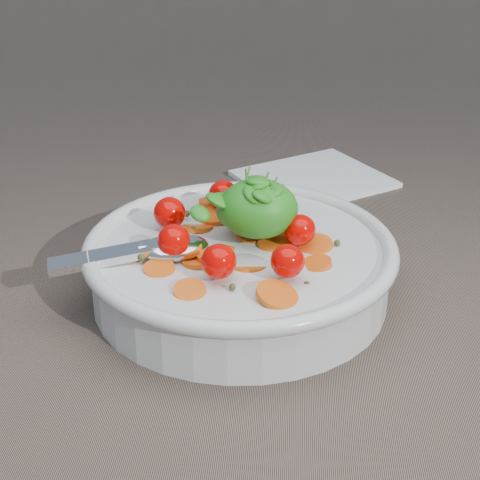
{
  "coord_description": "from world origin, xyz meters",
  "views": [
    {
      "loc": [
        0.01,
        -0.52,
        0.31
      ],
      "look_at": [
        -0.02,
        -0.01,
        0.05
      ],
      "focal_mm": 55.0,
      "sensor_mm": 36.0,
      "label": 1
    }
  ],
  "objects": [
    {
      "name": "bowl",
      "position": [
        -0.02,
        -0.01,
        0.03
      ],
      "size": [
        0.27,
        0.25,
        0.11
      ],
      "color": "silver",
      "rests_on": "ground"
    },
    {
      "name": "napkin",
      "position": [
        0.04,
        0.25,
        0.0
      ],
      "size": [
        0.19,
        0.19,
        0.01
      ],
      "primitive_type": "cube",
      "rotation": [
        0.0,
        0.0,
        0.6
      ],
      "color": "white",
      "rests_on": "ground"
    },
    {
      "name": "ground",
      "position": [
        0.0,
        0.0,
        0.0
      ],
      "size": [
        6.0,
        6.0,
        0.0
      ],
      "primitive_type": "plane",
      "color": "#705E50",
      "rests_on": "ground"
    }
  ]
}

